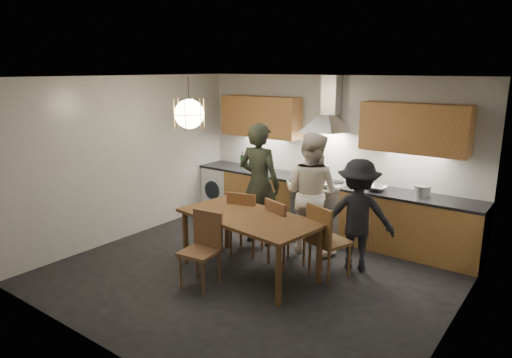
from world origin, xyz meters
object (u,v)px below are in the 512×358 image
Objects in this scene: person_left at (259,184)px; chair_back_left at (244,219)px; dining_table at (249,222)px; stock_pot at (422,191)px; chair_front at (203,244)px; person_right at (358,215)px; mixing_bowl at (376,188)px; wine_bottles at (250,161)px; person_mid at (311,193)px.

chair_back_left is at bearing 99.00° from person_left.
stock_pot is at bearing 57.52° from dining_table.
chair_front is 2.10m from person_right.
stock_pot reaches higher than mixing_bowl.
wine_bottles is (-2.50, 0.15, 0.10)m from mixing_bowl.
wine_bottles is at bearing 176.68° from mixing_bowl.
person_left is 1.78m from mixing_bowl.
stock_pot reaches higher than dining_table.
person_right is 0.94m from mixing_bowl.
person_mid is (0.80, 0.19, -0.05)m from person_left.
person_right is (1.37, 1.58, 0.23)m from chair_front.
mixing_bowl is 0.70× the size of wine_bottles.
chair_back_left is 2.61m from stock_pot.
dining_table is at bearing 58.85° from chair_front.
dining_table is 4.43× the size of wine_bottles.
chair_front is 2.96m from wine_bottles.
chair_back_left is at bearing -55.66° from wine_bottles.
chair_front is at bearing 24.13° from person_right.
stock_pot is (2.19, 0.99, 0.02)m from person_left.
chair_back_left is 1.06m from person_mid.
person_left is 2.40m from stock_pot.
person_right is (1.10, 0.98, 0.06)m from dining_table.
person_right is 6.82× the size of stock_pot.
mixing_bowl is 0.67m from stock_pot.
dining_table is at bearing 119.53° from chair_back_left.
dining_table is 2.58m from stock_pot.
wine_bottles is at bearing -26.29° from person_mid.
wine_bottles is at bearing -46.86° from person_right.
chair_back_left is 1.63m from person_right.
chair_back_left is at bearing 141.43° from dining_table.
person_mid reaches higher than stock_pot.
chair_front is 0.52× the size of person_mid.
person_right is at bearing -22.09° from wine_bottles.
chair_back_left is 1.03× the size of chair_front.
dining_table is 1.14m from person_left.
person_mid is 7.99× the size of stock_pot.
person_mid is 3.97× the size of wine_bottles.
wine_bottles is (-1.24, 2.64, 0.49)m from chair_front.
stock_pot is 3.17m from wine_bottles.
mixing_bowl is at bearing -107.66° from person_right.
person_mid reaches higher than wine_bottles.
person_mid is 1.03m from mixing_bowl.
dining_table is 1.21m from person_mid.
person_right is 2.84m from wine_bottles.
chair_front is 2.97× the size of mixing_bowl.
person_right is at bearing -119.04° from stock_pot.
chair_front is at bearing -116.81° from mixing_bowl.
person_left is 0.83m from person_mid.
mixing_bowl is at bearing -3.32° from wine_bottles.
person_mid is 1.17× the size of person_right.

